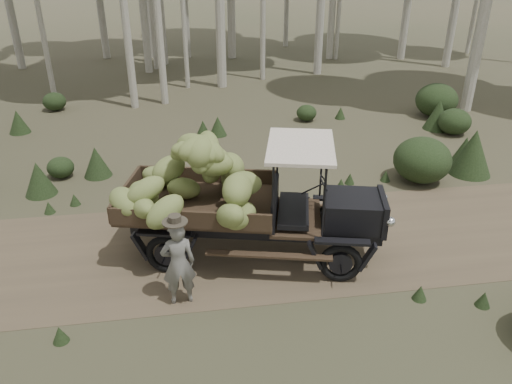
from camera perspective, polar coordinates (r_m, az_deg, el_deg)
ground at (r=10.85m, az=0.23°, el=-6.09°), size 120.00×120.00×0.00m
dirt_track at (r=10.85m, az=0.23°, el=-6.07°), size 70.00×4.00×0.01m
banana_truck at (r=9.85m, az=-3.98°, el=0.92°), size 5.73×3.04×2.67m
farmer at (r=8.92m, az=-8.87°, el=-7.97°), size 0.64×0.48×1.79m
undergrowth at (r=11.64m, az=6.18°, el=-0.73°), size 23.48×20.73×1.36m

